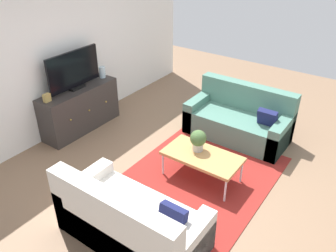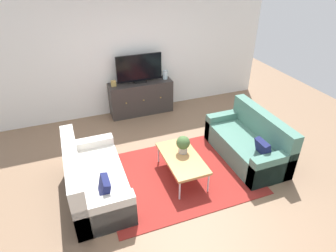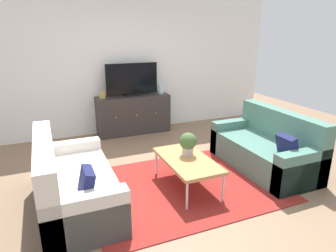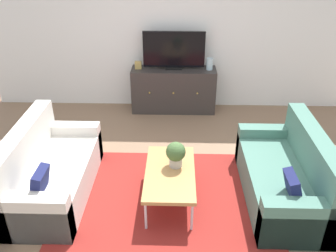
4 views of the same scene
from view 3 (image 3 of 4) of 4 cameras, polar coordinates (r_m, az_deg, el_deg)
name	(u,v)px [view 3 (image 3 of 4)]	position (r m, az deg, el deg)	size (l,w,h in m)	color
ground_plane	(178,181)	(4.23, 1.98, -10.46)	(10.00, 10.00, 0.00)	#84664C
wall_back	(126,65)	(6.17, -8.07, 11.51)	(6.40, 0.12, 2.70)	white
area_rug	(183,186)	(4.11, 2.87, -11.29)	(2.50, 1.90, 0.01)	maroon
couch_left_side	(70,186)	(3.70, -18.25, -10.83)	(0.82, 1.67, 0.87)	silver
couch_right_side	(268,149)	(4.77, 18.45, -4.27)	(0.82, 1.67, 0.87)	#4C7A6B
coffee_table	(187,161)	(3.93, 3.68, -6.66)	(0.57, 1.07, 0.41)	#B7844C
potted_plant	(188,143)	(3.98, 3.82, -3.22)	(0.23, 0.23, 0.31)	#B7B2A8
tv_console	(133,114)	(6.10, -6.60, 2.23)	(1.45, 0.47, 0.77)	#332D2B
flat_screen_tv	(132,80)	(5.97, -6.90, 8.79)	(1.03, 0.16, 0.64)	black
glass_vase	(161,89)	(6.18, -1.34, 7.13)	(0.11, 0.11, 0.20)	silver
mantel_clock	(102,95)	(5.86, -12.47, 5.80)	(0.11, 0.07, 0.13)	tan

